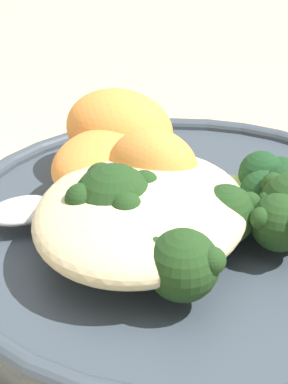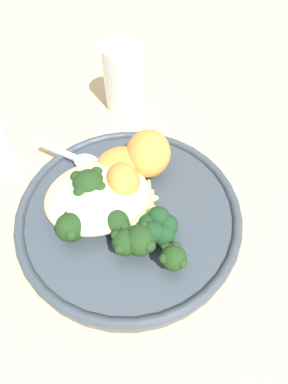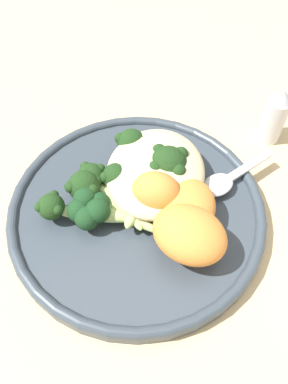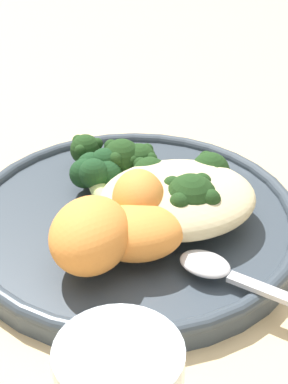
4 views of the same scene
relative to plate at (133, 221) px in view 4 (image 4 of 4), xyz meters
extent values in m
plane|color=#D6B784|center=(0.01, 0.01, -0.01)|extent=(4.00, 4.00, 0.00)
cylinder|color=#38424C|center=(0.00, 0.00, 0.00)|extent=(0.27, 0.27, 0.02)
torus|color=#38424C|center=(0.00, 0.00, 0.00)|extent=(0.27, 0.27, 0.01)
ellipsoid|color=beige|center=(-0.03, 0.01, 0.03)|extent=(0.12, 0.10, 0.03)
ellipsoid|color=#ADC675|center=(-0.01, 0.01, 0.02)|extent=(0.07, 0.04, 0.02)
sphere|color=#1E3D19|center=(-0.04, 0.03, 0.03)|extent=(0.04, 0.04, 0.04)
sphere|color=#1E3D19|center=(-0.03, 0.04, 0.04)|extent=(0.02, 0.02, 0.02)
sphere|color=#1E3D19|center=(-0.05, 0.04, 0.04)|extent=(0.02, 0.02, 0.02)
sphere|color=#1E3D19|center=(-0.05, 0.01, 0.04)|extent=(0.02, 0.02, 0.02)
sphere|color=#1E3D19|center=(-0.03, 0.01, 0.04)|extent=(0.02, 0.02, 0.02)
ellipsoid|color=#ADC675|center=(-0.01, 0.01, 0.02)|extent=(0.09, 0.04, 0.02)
sphere|color=#1E3D19|center=(-0.05, 0.02, 0.02)|extent=(0.03, 0.03, 0.03)
sphere|color=#1E3D19|center=(-0.05, 0.02, 0.03)|extent=(0.01, 0.01, 0.01)
sphere|color=#1E3D19|center=(-0.06, 0.02, 0.03)|extent=(0.01, 0.01, 0.01)
sphere|color=#1E3D19|center=(-0.05, 0.01, 0.03)|extent=(0.01, 0.01, 0.01)
ellipsoid|color=#ADC675|center=(-0.02, -0.01, 0.02)|extent=(0.10, 0.03, 0.01)
sphere|color=#1E3D19|center=(-0.07, -0.02, 0.03)|extent=(0.03, 0.03, 0.03)
sphere|color=#1E3D19|center=(-0.07, -0.01, 0.03)|extent=(0.01, 0.01, 0.01)
sphere|color=#1E3D19|center=(-0.07, -0.03, 0.03)|extent=(0.01, 0.01, 0.01)
ellipsoid|color=#ADC675|center=(0.01, -0.01, 0.02)|extent=(0.06, 0.05, 0.01)
sphere|color=#1E3D19|center=(-0.02, -0.03, 0.03)|extent=(0.03, 0.03, 0.03)
sphere|color=#1E3D19|center=(-0.01, -0.01, 0.03)|extent=(0.01, 0.01, 0.01)
sphere|color=#1E3D19|center=(-0.03, -0.03, 0.03)|extent=(0.01, 0.01, 0.01)
sphere|color=#1E3D19|center=(-0.01, -0.04, 0.03)|extent=(0.01, 0.01, 0.01)
ellipsoid|color=#ADC675|center=(0.01, -0.02, 0.02)|extent=(0.06, 0.07, 0.02)
sphere|color=#1E3D19|center=(-0.02, -0.05, 0.03)|extent=(0.03, 0.03, 0.03)
sphere|color=#1E3D19|center=(-0.01, -0.04, 0.03)|extent=(0.01, 0.01, 0.01)
sphere|color=#1E3D19|center=(-0.02, -0.04, 0.03)|extent=(0.01, 0.01, 0.01)
sphere|color=#1E3D19|center=(-0.02, -0.06, 0.03)|extent=(0.01, 0.01, 0.01)
sphere|color=#1E3D19|center=(-0.01, -0.06, 0.03)|extent=(0.01, 0.01, 0.01)
ellipsoid|color=#ADC675|center=(0.02, -0.01, 0.02)|extent=(0.05, 0.09, 0.01)
sphere|color=#1E3D19|center=(0.00, -0.06, 0.03)|extent=(0.03, 0.03, 0.03)
sphere|color=#1E3D19|center=(0.01, -0.04, 0.03)|extent=(0.01, 0.01, 0.01)
sphere|color=#1E3D19|center=(-0.01, -0.06, 0.03)|extent=(0.01, 0.01, 0.01)
sphere|color=#1E3D19|center=(0.01, -0.07, 0.03)|extent=(0.01, 0.01, 0.01)
ellipsoid|color=#ADC675|center=(0.02, -0.04, 0.02)|extent=(0.02, 0.09, 0.02)
sphere|color=#1E3D19|center=(0.03, -0.08, 0.02)|extent=(0.03, 0.03, 0.03)
sphere|color=#1E3D19|center=(0.03, -0.07, 0.03)|extent=(0.01, 0.01, 0.01)
sphere|color=#1E3D19|center=(0.02, -0.08, 0.03)|extent=(0.01, 0.01, 0.01)
sphere|color=#1E3D19|center=(0.03, -0.09, 0.03)|extent=(0.01, 0.01, 0.01)
ellipsoid|color=orange|center=(0.00, 0.02, 0.03)|extent=(0.05, 0.05, 0.05)
ellipsoid|color=orange|center=(0.01, 0.05, 0.03)|extent=(0.07, 0.06, 0.04)
ellipsoid|color=orange|center=(0.04, 0.06, 0.03)|extent=(0.08, 0.09, 0.05)
sphere|color=#193D1E|center=(0.03, -0.04, 0.02)|extent=(0.03, 0.03, 0.03)
sphere|color=#193D1E|center=(0.03, -0.03, 0.03)|extent=(0.03, 0.03, 0.03)
sphere|color=#193D1E|center=(0.01, -0.04, 0.02)|extent=(0.03, 0.03, 0.03)
sphere|color=#193D1E|center=(0.01, -0.05, 0.03)|extent=(0.03, 0.03, 0.03)
sphere|color=#193D1E|center=(0.03, -0.05, 0.02)|extent=(0.03, 0.03, 0.03)
cube|color=silver|center=(-0.07, 0.12, 0.01)|extent=(0.05, 0.05, 0.00)
ellipsoid|color=silver|center=(-0.04, 0.08, 0.02)|extent=(0.05, 0.05, 0.01)
camera|label=1|loc=(-0.29, -0.09, 0.19)|focal=60.00mm
camera|label=2|loc=(-0.04, -0.20, 0.31)|focal=28.00mm
camera|label=3|loc=(0.22, 0.05, 0.34)|focal=35.00mm
camera|label=4|loc=(0.07, 0.42, 0.30)|focal=60.00mm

